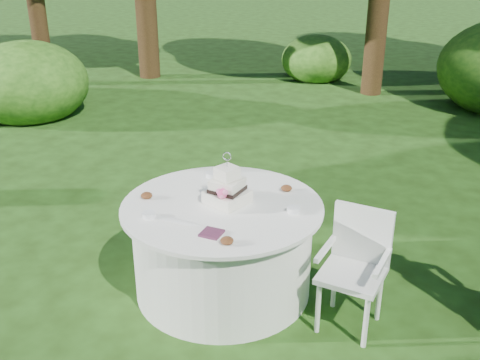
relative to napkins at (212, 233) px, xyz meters
name	(u,v)px	position (x,y,z in m)	size (l,w,h in m)	color
ground	(223,288)	(-0.14, 0.46, -0.78)	(80.00, 80.00, 0.00)	#1B320D
napkins	(212,233)	(0.00, 0.00, 0.00)	(0.14, 0.14, 0.02)	#4E2139
feather_plume	(173,220)	(-0.34, 0.06, 0.00)	(0.48, 0.07, 0.01)	white
table	(223,247)	(-0.14, 0.46, -0.39)	(1.56, 1.56, 0.77)	white
cake	(227,190)	(-0.11, 0.50, 0.10)	(0.35, 0.35, 0.42)	white
chair	(356,260)	(0.91, 0.48, -0.26)	(0.48, 0.46, 0.90)	silver
votives	(218,198)	(-0.19, 0.50, 0.01)	(1.04, 0.96, 0.04)	white
petal_cups	(220,206)	(-0.11, 0.38, 0.02)	(1.05, 1.06, 0.05)	#562D16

